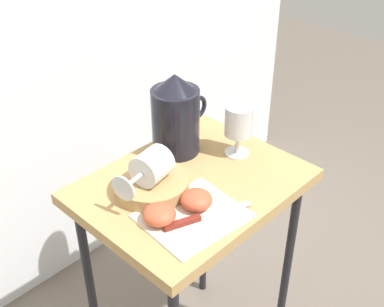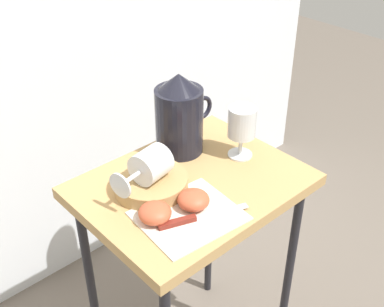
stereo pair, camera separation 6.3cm
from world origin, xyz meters
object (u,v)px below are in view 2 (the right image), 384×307
Objects in this scene: basket_tray at (151,183)px; apple_half_left at (155,213)px; knife at (191,219)px; table at (192,207)px; wine_glass_upright at (243,126)px; apple_half_right at (193,200)px; pitcher at (180,120)px; wine_glass_tipped_near at (150,165)px.

basket_tray is 0.12m from apple_half_left.
apple_half_left is 0.08m from knife.
apple_half_left is at bearing -160.80° from table.
wine_glass_upright is 0.69× the size of knife.
basket_tray is at bearing 170.46° from wine_glass_upright.
wine_glass_upright is 1.92× the size of apple_half_left.
basket_tray is 2.42× the size of apple_half_left.
apple_half_right reaches higher than knife.
pitcher is (0.16, 0.09, 0.07)m from basket_tray.
basket_tray is at bearing 86.39° from knife.
wine_glass_upright is (0.26, -0.04, 0.07)m from basket_tray.
apple_half_left is at bearing -124.05° from basket_tray.
wine_glass_tipped_near is 0.13m from apple_half_right.
table is at bearing -119.51° from pitcher.
knife is at bearing -93.61° from basket_tray.
apple_half_left is at bearing 135.69° from knife.
table is at bearing 19.20° from apple_half_left.
knife is (-0.27, -0.11, -0.08)m from wine_glass_upright.
apple_half_left is at bearing 166.16° from apple_half_right.
apple_half_left is (-0.06, -0.10, 0.01)m from basket_tray.
basket_tray is 0.15m from knife.
knife is (0.06, -0.05, -0.02)m from apple_half_left.
basket_tray is (-0.09, 0.04, 0.10)m from table.
wine_glass_tipped_near is at bearing 171.69° from wine_glass_upright.
wine_glass_tipped_near is 0.12m from apple_half_left.
pitcher reaches higher than wine_glass_upright.
basket_tray is 0.06m from wine_glass_tipped_near.
basket_tray is at bearing 102.87° from apple_half_right.
table is at bearing 46.75° from knife.
knife is (-0.17, -0.23, -0.08)m from pitcher.
wine_glass_tipped_near is at bearing 105.77° from apple_half_right.
table is 3.14× the size of pitcher.
table is 3.92× the size of basket_tray.
table is at bearing 178.92° from wine_glass_upright.
table is at bearing 49.61° from apple_half_right.
wine_glass_upright is (0.10, -0.13, 0.00)m from pitcher.
basket_tray reaches higher than knife.
wine_glass_upright is 1.92× the size of apple_half_right.
pitcher reaches higher than table.
wine_glass_tipped_near is (-0.10, 0.04, 0.15)m from table.
pitcher is at bearing 53.53° from knife.
wine_glass_upright is (0.17, -0.00, 0.17)m from table.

